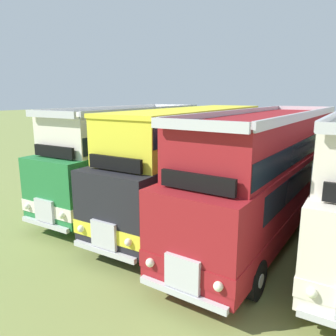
{
  "coord_description": "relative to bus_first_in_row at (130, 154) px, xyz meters",
  "views": [
    {
      "loc": [
        3.16,
        -11.82,
        5.05
      ],
      "look_at": [
        -4.93,
        0.97,
        1.67
      ],
      "focal_mm": 35.25,
      "sensor_mm": 36.0,
      "label": 1
    }
  ],
  "objects": [
    {
      "name": "bus_first_in_row",
      "position": [
        0.0,
        0.0,
        0.0
      ],
      "size": [
        2.8,
        9.8,
        4.52
      ],
      "color": "#237538",
      "rests_on": "ground"
    },
    {
      "name": "bus_second_in_row",
      "position": [
        3.21,
        0.06,
        0.12
      ],
      "size": [
        2.74,
        10.71,
        4.49
      ],
      "color": "black",
      "rests_on": "ground"
    },
    {
      "name": "ground_plane",
      "position": [
        6.43,
        -0.01,
        -2.35
      ],
      "size": [
        200.0,
        200.0,
        0.0
      ],
      "primitive_type": "plane",
      "color": "olive"
    },
    {
      "name": "bus_third_in_row",
      "position": [
        6.43,
        -0.05,
        0.01
      ],
      "size": [
        2.88,
        11.73,
        4.52
      ],
      "color": "maroon",
      "rests_on": "ground"
    }
  ]
}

